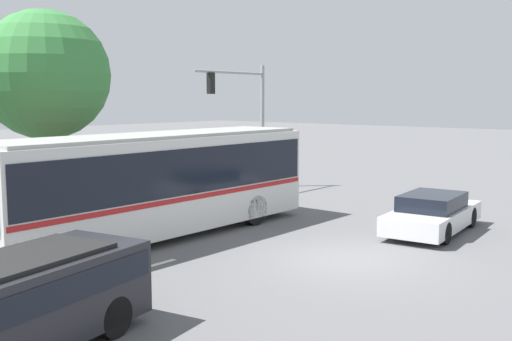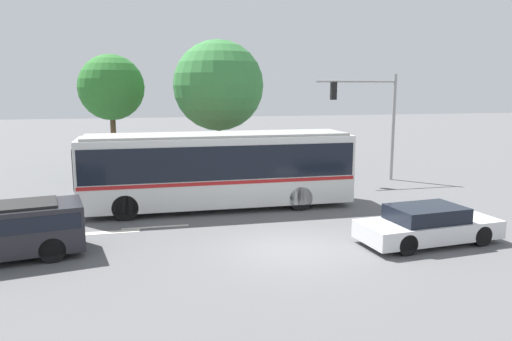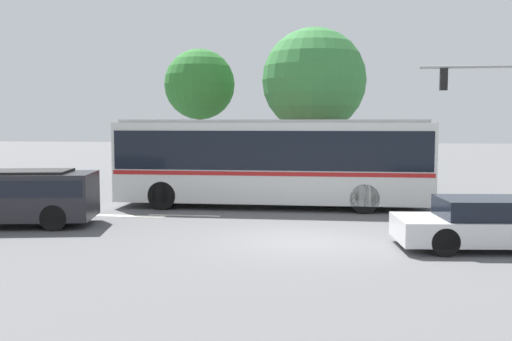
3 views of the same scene
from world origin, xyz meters
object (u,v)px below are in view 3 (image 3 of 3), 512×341
object	(u,v)px
suv_left_lane	(13,194)
traffic_light_pole	(502,105)
street_tree_left	(200,85)
sedan_foreground	(492,224)
street_tree_centre	(314,80)
city_bus	(272,157)

from	to	relation	value
suv_left_lane	traffic_light_pole	size ratio (longest dim) A/B	0.85
traffic_light_pole	street_tree_left	bearing A→B (deg)	-18.54
suv_left_lane	traffic_light_pole	distance (m)	18.81
sedan_foreground	traffic_light_pole	world-z (taller)	traffic_light_pole
street_tree_left	street_tree_centre	distance (m)	5.97
street_tree_left	street_tree_centre	size ratio (longest dim) A/B	0.89
sedan_foreground	suv_left_lane	size ratio (longest dim) A/B	0.97
city_bus	street_tree_centre	size ratio (longest dim) A/B	1.45
suv_left_lane	street_tree_centre	bearing A→B (deg)	45.69
suv_left_lane	sedan_foreground	bearing A→B (deg)	-17.03
sedan_foreground	suv_left_lane	bearing A→B (deg)	168.22
street_tree_left	street_tree_centre	world-z (taller)	street_tree_centre
sedan_foreground	street_tree_centre	world-z (taller)	street_tree_centre
traffic_light_pole	sedan_foreground	bearing A→B (deg)	73.01
street_tree_left	traffic_light_pole	bearing A→B (deg)	-18.54
traffic_light_pole	street_tree_centre	distance (m)	8.80
sedan_foreground	suv_left_lane	xyz separation A→B (m)	(-13.12, 1.44, 0.37)
sedan_foreground	street_tree_left	distance (m)	18.86
city_bus	street_tree_centre	world-z (taller)	street_tree_centre
city_bus	suv_left_lane	xyz separation A→B (m)	(-7.20, -4.74, -0.83)
city_bus	traffic_light_pole	world-z (taller)	traffic_light_pole
suv_left_lane	street_tree_centre	distance (m)	15.94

